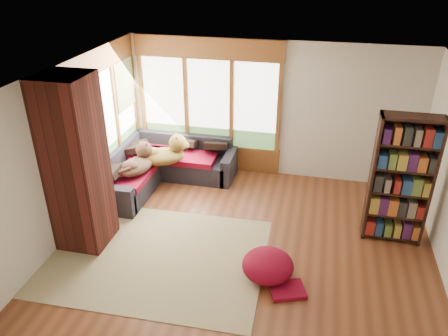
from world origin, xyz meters
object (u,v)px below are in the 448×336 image
at_px(area_rug, 157,256).
at_px(bookshelf, 401,181).
at_px(sectional_sofa, 161,166).
at_px(dog_tan, 166,148).
at_px(dog_brindle, 137,158).
at_px(brick_chimney, 76,165).
at_px(pouf, 268,265).

bearing_deg(area_rug, bookshelf, 20.41).
height_order(sectional_sofa, bookshelf, bookshelf).
xyz_separation_m(dog_tan, dog_brindle, (-0.37, -0.42, -0.03)).
bearing_deg(area_rug, dog_tan, 105.13).
bearing_deg(sectional_sofa, brick_chimney, -105.82).
bearing_deg(pouf, area_rug, 177.63).
relative_size(brick_chimney, dog_tan, 2.71).
relative_size(sectional_sofa, dog_brindle, 2.60).
relative_size(pouf, dog_brindle, 0.84).
relative_size(area_rug, pouf, 4.39).
relative_size(area_rug, bookshelf, 1.54).
height_order(sectional_sofa, dog_tan, dog_tan).
bearing_deg(area_rug, pouf, -2.37).
bearing_deg(area_rug, dog_brindle, 119.76).
distance_m(pouf, dog_brindle, 3.10).
height_order(brick_chimney, dog_tan, brick_chimney).
xyz_separation_m(pouf, dog_tan, (-2.18, 2.10, 0.57)).
height_order(brick_chimney, pouf, brick_chimney).
bearing_deg(brick_chimney, sectional_sofa, 77.71).
bearing_deg(pouf, brick_chimney, 175.54).
xyz_separation_m(area_rug, bookshelf, (3.36, 1.25, 1.00)).
height_order(area_rug, dog_brindle, dog_brindle).
distance_m(area_rug, dog_tan, 2.24).
distance_m(area_rug, pouf, 1.64).
height_order(brick_chimney, sectional_sofa, brick_chimney).
xyz_separation_m(brick_chimney, sectional_sofa, (0.45, 2.05, -1.00)).
xyz_separation_m(brick_chimney, bookshelf, (4.54, 1.10, -0.29)).
bearing_deg(pouf, bookshelf, 37.28).
xyz_separation_m(brick_chimney, dog_tan, (0.63, 1.88, -0.53)).
xyz_separation_m(pouf, dog_brindle, (-2.55, 1.68, 0.55)).
bearing_deg(brick_chimney, dog_tan, 71.51).
height_order(area_rug, pouf, pouf).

